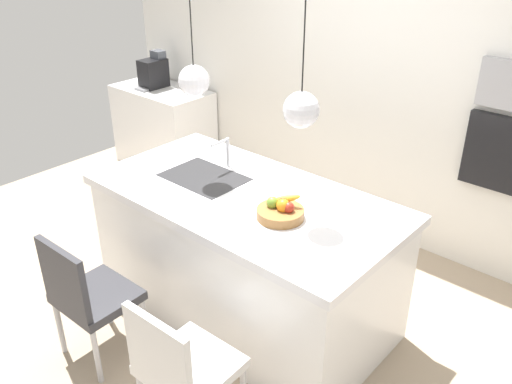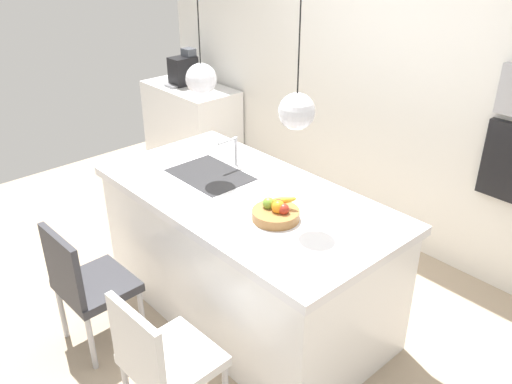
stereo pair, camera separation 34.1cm
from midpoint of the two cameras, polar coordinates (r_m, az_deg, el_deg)
The scene contains 12 objects.
floor at distance 4.03m, azimuth 1.50°, elevation -12.35°, with size 6.60×6.60×0.00m, color tan.
back_wall at distance 4.58m, azimuth 17.10°, elevation 10.09°, with size 6.00×0.10×2.60m, color silver.
kitchen_island at distance 3.74m, azimuth 1.59°, elevation -6.70°, with size 2.08×1.08×0.96m.
sink_basin at distance 3.75m, azimuth -2.32°, elevation 1.72°, with size 0.56×0.40×0.02m, color #2D2D30.
faucet at distance 3.81m, azimuth 0.10°, elevation 4.65°, with size 0.02×0.17×0.22m.
fruit_bowl at distance 3.20m, azimuth 5.24°, elevation -2.20°, with size 0.29×0.29×0.15m.
side_counter at distance 6.14m, azimuth -5.25°, elevation 7.08°, with size 1.10×0.60×0.90m, color white.
coffee_machine at distance 6.03m, azimuth -6.08°, elevation 12.75°, with size 0.20×0.35×0.38m.
chair_near at distance 3.56m, azimuth -14.99°, elevation -9.30°, with size 0.47×0.44×0.90m.
chair_middle at distance 2.98m, azimuth -6.64°, elevation -17.25°, with size 0.48×0.46×0.88m.
pendant_light_left at distance 3.54m, azimuth -3.06°, elevation 11.87°, with size 0.20×0.20×0.80m.
pendant_light_right at distance 2.96m, azimuth 7.69°, elevation 8.44°, with size 0.20×0.20×0.80m.
Camera 2 is at (2.34, -2.03, 2.58)m, focal length 37.69 mm.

